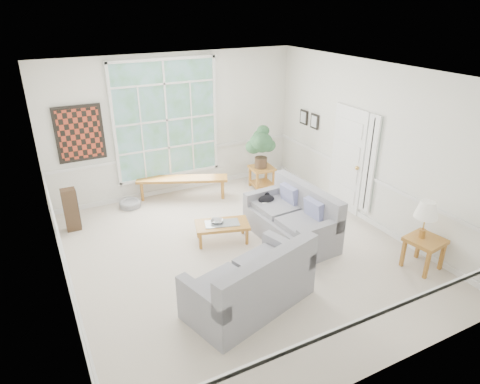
# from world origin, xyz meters

# --- Properties ---
(floor) EXTENTS (5.50, 6.00, 0.01)m
(floor) POSITION_xyz_m (0.00, 0.00, -0.01)
(floor) COLOR beige
(floor) RESTS_ON ground
(ceiling) EXTENTS (5.50, 6.00, 0.02)m
(ceiling) POSITION_xyz_m (0.00, 0.00, 3.00)
(ceiling) COLOR white
(ceiling) RESTS_ON ground
(wall_back) EXTENTS (5.50, 0.02, 3.00)m
(wall_back) POSITION_xyz_m (0.00, 3.00, 1.50)
(wall_back) COLOR silver
(wall_back) RESTS_ON ground
(wall_front) EXTENTS (5.50, 0.02, 3.00)m
(wall_front) POSITION_xyz_m (0.00, -3.00, 1.50)
(wall_front) COLOR silver
(wall_front) RESTS_ON ground
(wall_left) EXTENTS (0.02, 6.00, 3.00)m
(wall_left) POSITION_xyz_m (-2.75, 0.00, 1.50)
(wall_left) COLOR silver
(wall_left) RESTS_ON ground
(wall_right) EXTENTS (0.02, 6.00, 3.00)m
(wall_right) POSITION_xyz_m (2.75, 0.00, 1.50)
(wall_right) COLOR silver
(wall_right) RESTS_ON ground
(window_back) EXTENTS (2.30, 0.08, 2.40)m
(window_back) POSITION_xyz_m (-0.20, 2.96, 1.65)
(window_back) COLOR white
(window_back) RESTS_ON wall_back
(entry_door) EXTENTS (0.08, 0.90, 2.10)m
(entry_door) POSITION_xyz_m (2.71, 0.60, 1.05)
(entry_door) COLOR white
(entry_door) RESTS_ON floor
(door_sidelight) EXTENTS (0.08, 0.26, 1.90)m
(door_sidelight) POSITION_xyz_m (2.71, -0.03, 1.15)
(door_sidelight) COLOR white
(door_sidelight) RESTS_ON wall_right
(wall_art) EXTENTS (0.90, 0.06, 1.10)m
(wall_art) POSITION_xyz_m (-1.95, 2.95, 1.60)
(wall_art) COLOR #5C2316
(wall_art) RESTS_ON wall_back
(wall_frame_near) EXTENTS (0.04, 0.26, 0.32)m
(wall_frame_near) POSITION_xyz_m (2.71, 1.75, 1.55)
(wall_frame_near) COLOR black
(wall_frame_near) RESTS_ON wall_right
(wall_frame_far) EXTENTS (0.04, 0.26, 0.32)m
(wall_frame_far) POSITION_xyz_m (2.71, 2.15, 1.55)
(wall_frame_far) COLOR black
(wall_frame_far) RESTS_ON wall_right
(loveseat_right) EXTENTS (1.02, 1.82, 0.96)m
(loveseat_right) POSITION_xyz_m (1.02, 0.03, 0.48)
(loveseat_right) COLOR gray
(loveseat_right) RESTS_ON floor
(loveseat_front) EXTENTS (1.99, 1.39, 0.97)m
(loveseat_front) POSITION_xyz_m (-0.51, -1.24, 0.49)
(loveseat_front) COLOR gray
(loveseat_front) RESTS_ON floor
(coffee_table) EXTENTS (1.05, 0.76, 0.35)m
(coffee_table) POSITION_xyz_m (-0.09, 0.51, 0.17)
(coffee_table) COLOR #A66B28
(coffee_table) RESTS_ON floor
(pewter_bowl) EXTENTS (0.37, 0.37, 0.07)m
(pewter_bowl) POSITION_xyz_m (-0.16, 0.59, 0.38)
(pewter_bowl) COLOR #999A9E
(pewter_bowl) RESTS_ON coffee_table
(window_bench) EXTENTS (1.92, 1.14, 0.45)m
(window_bench) POSITION_xyz_m (-0.07, 2.58, 0.23)
(window_bench) COLOR #A66B28
(window_bench) RESTS_ON floor
(end_table) EXTENTS (0.55, 0.55, 0.51)m
(end_table) POSITION_xyz_m (1.71, 2.23, 0.25)
(end_table) COLOR #A66B28
(end_table) RESTS_ON floor
(houseplant) EXTENTS (0.59, 0.59, 0.96)m
(houseplant) POSITION_xyz_m (1.67, 2.22, 0.99)
(houseplant) COLOR #2D5734
(houseplant) RESTS_ON end_table
(side_table) EXTENTS (0.60, 0.60, 0.53)m
(side_table) POSITION_xyz_m (2.40, -1.71, 0.27)
(side_table) COLOR #A66B28
(side_table) RESTS_ON floor
(table_lamp) EXTENTS (0.48, 0.48, 0.62)m
(table_lamp) POSITION_xyz_m (2.38, -1.64, 0.84)
(table_lamp) COLOR white
(table_lamp) RESTS_ON side_table
(pet_bed) EXTENTS (0.54, 0.54, 0.13)m
(pet_bed) POSITION_xyz_m (-1.22, 2.65, 0.07)
(pet_bed) COLOR gray
(pet_bed) RESTS_ON floor
(floor_speaker) EXTENTS (0.26, 0.21, 0.82)m
(floor_speaker) POSITION_xyz_m (-2.40, 2.18, 0.41)
(floor_speaker) COLOR #3E2C1C
(floor_speaker) RESTS_ON floor
(cat) EXTENTS (0.36, 0.28, 0.15)m
(cat) POSITION_xyz_m (0.88, 0.64, 0.57)
(cat) COLOR black
(cat) RESTS_ON loveseat_right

